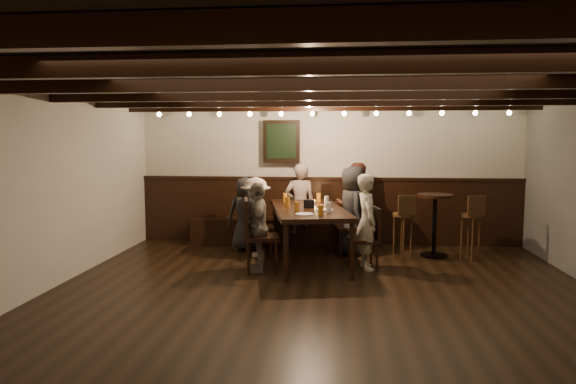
# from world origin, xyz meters

# --- Properties ---
(room) EXTENTS (7.00, 7.00, 7.00)m
(room) POSITION_xyz_m (-0.29, 2.21, 1.07)
(room) COLOR black
(room) RESTS_ON ground
(dining_table) EXTENTS (1.37, 2.30, 0.81)m
(dining_table) POSITION_xyz_m (-0.25, 2.04, 0.74)
(dining_table) COLOR black
(dining_table) RESTS_ON floor
(chair_left_near) EXTENTS (0.50, 0.50, 0.94)m
(chair_left_near) POSITION_xyz_m (-1.05, 2.34, 0.29)
(chair_left_near) COLOR black
(chair_left_near) RESTS_ON floor
(chair_left_far) EXTENTS (0.53, 0.53, 0.99)m
(chair_left_far) POSITION_xyz_m (-0.87, 1.46, 0.30)
(chair_left_far) COLOR black
(chair_left_far) RESTS_ON floor
(chair_right_near) EXTENTS (0.48, 0.48, 0.89)m
(chair_right_near) POSITION_xyz_m (0.36, 2.62, 0.27)
(chair_right_near) COLOR black
(chair_right_near) RESTS_ON floor
(chair_right_far) EXTENTS (0.46, 0.46, 0.86)m
(chair_right_far) POSITION_xyz_m (0.54, 1.74, 0.26)
(chair_right_far) COLOR black
(chair_right_far) RESTS_ON floor
(person_bench_left) EXTENTS (0.65, 0.49, 1.19)m
(person_bench_left) POSITION_xyz_m (-1.31, 2.75, 0.60)
(person_bench_left) COLOR #242526
(person_bench_left) RESTS_ON floor
(person_bench_centre) EXTENTS (0.57, 0.43, 1.40)m
(person_bench_centre) POSITION_xyz_m (-0.46, 3.07, 0.70)
(person_bench_centre) COLOR gray
(person_bench_centre) RESTS_ON floor
(person_bench_right) EXTENTS (0.78, 0.66, 1.41)m
(person_bench_right) POSITION_xyz_m (0.45, 3.10, 0.70)
(person_bench_right) COLOR #5D2D1F
(person_bench_right) RESTS_ON floor
(person_left_near) EXTENTS (0.60, 0.86, 1.22)m
(person_left_near) POSITION_xyz_m (-1.08, 2.34, 0.61)
(person_left_near) COLOR #BCB19F
(person_left_near) RESTS_ON floor
(person_left_far) EXTENTS (0.43, 0.76, 1.22)m
(person_left_far) POSITION_xyz_m (-0.90, 1.45, 0.61)
(person_left_far) COLOR gray
(person_left_far) RESTS_ON floor
(person_right_near) EXTENTS (0.56, 0.75, 1.38)m
(person_right_near) POSITION_xyz_m (0.39, 2.63, 0.69)
(person_right_near) COLOR black
(person_right_near) RESTS_ON floor
(person_right_far) EXTENTS (0.40, 0.53, 1.32)m
(person_right_far) POSITION_xyz_m (0.57, 1.75, 0.66)
(person_right_far) COLOR #BCB59F
(person_right_far) RESTS_ON floor
(pint_a) EXTENTS (0.07, 0.07, 0.14)m
(pint_a) POSITION_xyz_m (-0.67, 2.67, 0.88)
(pint_a) COLOR #BF7219
(pint_a) RESTS_ON dining_table
(pint_b) EXTENTS (0.07, 0.07, 0.14)m
(pint_b) POSITION_xyz_m (-0.14, 2.73, 0.88)
(pint_b) COLOR #BF7219
(pint_b) RESTS_ON dining_table
(pint_c) EXTENTS (0.07, 0.07, 0.14)m
(pint_c) POSITION_xyz_m (-0.57, 2.08, 0.88)
(pint_c) COLOR #BF7219
(pint_c) RESTS_ON dining_table
(pint_d) EXTENTS (0.07, 0.07, 0.14)m
(pint_d) POSITION_xyz_m (0.00, 2.30, 0.88)
(pint_d) COLOR silver
(pint_d) RESTS_ON dining_table
(pint_e) EXTENTS (0.07, 0.07, 0.14)m
(pint_e) POSITION_xyz_m (-0.38, 1.56, 0.88)
(pint_e) COLOR #BF7219
(pint_e) RESTS_ON dining_table
(pint_f) EXTENTS (0.07, 0.07, 0.14)m
(pint_f) POSITION_xyz_m (0.05, 1.54, 0.88)
(pint_f) COLOR silver
(pint_f) RESTS_ON dining_table
(pint_g) EXTENTS (0.07, 0.07, 0.14)m
(pint_g) POSITION_xyz_m (-0.05, 1.27, 0.88)
(pint_g) COLOR #BF7219
(pint_g) RESTS_ON dining_table
(plate_near) EXTENTS (0.24, 0.24, 0.01)m
(plate_near) POSITION_xyz_m (-0.27, 1.33, 0.81)
(plate_near) COLOR white
(plate_near) RESTS_ON dining_table
(plate_far) EXTENTS (0.24, 0.24, 0.01)m
(plate_far) POSITION_xyz_m (-0.02, 1.78, 0.81)
(plate_far) COLOR white
(plate_far) RESTS_ON dining_table
(condiment_caddy) EXTENTS (0.15, 0.10, 0.12)m
(condiment_caddy) POSITION_xyz_m (-0.24, 1.99, 0.87)
(condiment_caddy) COLOR black
(condiment_caddy) RESTS_ON dining_table
(candle) EXTENTS (0.05, 0.05, 0.05)m
(candle) POSITION_xyz_m (-0.20, 2.36, 0.83)
(candle) COLOR beige
(candle) RESTS_ON dining_table
(high_top_table) EXTENTS (0.54, 0.54, 0.96)m
(high_top_table) POSITION_xyz_m (1.64, 2.60, 0.63)
(high_top_table) COLOR black
(high_top_table) RESTS_ON floor
(bar_stool_left) EXTENTS (0.33, 0.34, 0.97)m
(bar_stool_left) POSITION_xyz_m (1.14, 2.39, 0.36)
(bar_stool_left) COLOR #3C2413
(bar_stool_left) RESTS_ON floor
(bar_stool_right) EXTENTS (0.32, 0.34, 0.97)m
(bar_stool_right) POSITION_xyz_m (2.14, 2.44, 0.36)
(bar_stool_right) COLOR #3C2413
(bar_stool_right) RESTS_ON floor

